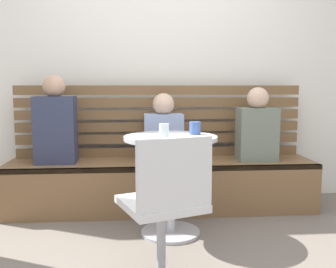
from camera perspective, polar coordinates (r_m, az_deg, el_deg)
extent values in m
cube|color=white|center=(3.79, -1.42, 12.43)|extent=(5.20, 0.10, 2.90)
cube|color=brown|center=(3.45, -0.96, -7.66)|extent=(2.70, 0.52, 0.44)
cube|color=brown|center=(3.17, -0.70, -5.26)|extent=(2.70, 0.04, 0.04)
cube|color=brown|center=(3.63, -1.21, -2.67)|extent=(2.65, 0.04, 0.09)
cube|color=brown|center=(3.61, -1.21, -0.68)|extent=(2.65, 0.04, 0.09)
cube|color=brown|center=(3.59, -1.22, 1.11)|extent=(2.65, 0.04, 0.09)
cube|color=brown|center=(3.58, -1.22, 2.92)|extent=(2.65, 0.04, 0.09)
cube|color=brown|center=(3.58, -1.23, 4.73)|extent=(2.65, 0.04, 0.09)
cube|color=brown|center=(3.57, -1.23, 6.54)|extent=(2.65, 0.04, 0.09)
cylinder|color=#ADADB2|center=(2.97, 0.36, -14.38)|extent=(0.44, 0.44, 0.02)
cylinder|color=#ADADB2|center=(2.86, 0.37, -7.74)|extent=(0.07, 0.07, 0.69)
cylinder|color=silver|center=(2.79, 0.37, -0.60)|extent=(0.68, 0.68, 0.03)
cylinder|color=#ADADB2|center=(2.19, -1.02, -16.46)|extent=(0.05, 0.05, 0.45)
cube|color=silver|center=(2.10, -1.04, -10.32)|extent=(0.51, 0.51, 0.04)
cube|color=silver|center=(1.90, 1.05, -5.95)|extent=(0.39, 0.18, 0.36)
cube|color=#333851|center=(3.42, -16.37, 0.58)|extent=(0.34, 0.22, 0.57)
sphere|color=tan|center=(3.40, -16.59, 6.84)|extent=(0.19, 0.19, 0.19)
cube|color=slate|center=(3.49, 13.07, -0.04)|extent=(0.34, 0.22, 0.47)
sphere|color=#DBB293|center=(3.47, 13.22, 5.22)|extent=(0.19, 0.19, 0.19)
cube|color=#8C9EC6|center=(3.39, -0.67, -0.51)|extent=(0.34, 0.22, 0.42)
sphere|color=#DBB293|center=(3.36, -0.67, 4.47)|extent=(0.19, 0.19, 0.19)
cylinder|color=#3D5B9E|center=(2.87, 4.04, 0.88)|extent=(0.08, 0.08, 0.09)
cylinder|color=white|center=(2.58, -0.60, 0.35)|extent=(0.07, 0.07, 0.11)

